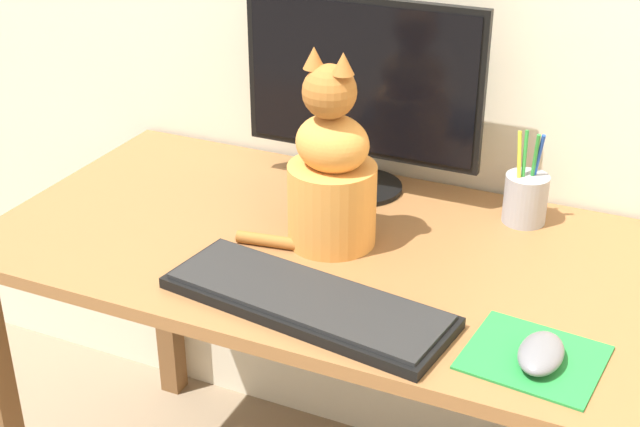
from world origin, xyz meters
name	(u,v)px	position (x,y,z in m)	size (l,w,h in m)	color
desk	(348,295)	(0.00, 0.00, 0.60)	(1.29, 0.65, 0.70)	brown
monitor	(361,90)	(-0.07, 0.23, 0.91)	(0.47, 0.17, 0.38)	black
keyboard	(307,301)	(0.01, -0.21, 0.71)	(0.48, 0.22, 0.02)	black
mousepad_right	(534,357)	(0.37, -0.19, 0.70)	(0.20, 0.18, 0.00)	#238438
computer_mouse_right	(541,353)	(0.38, -0.20, 0.72)	(0.06, 0.11, 0.03)	slate
cat	(331,174)	(-0.04, 0.00, 0.83)	(0.24, 0.18, 0.35)	#D6893D
pen_cup	(526,197)	(0.26, 0.23, 0.75)	(0.08, 0.08, 0.18)	#99999E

